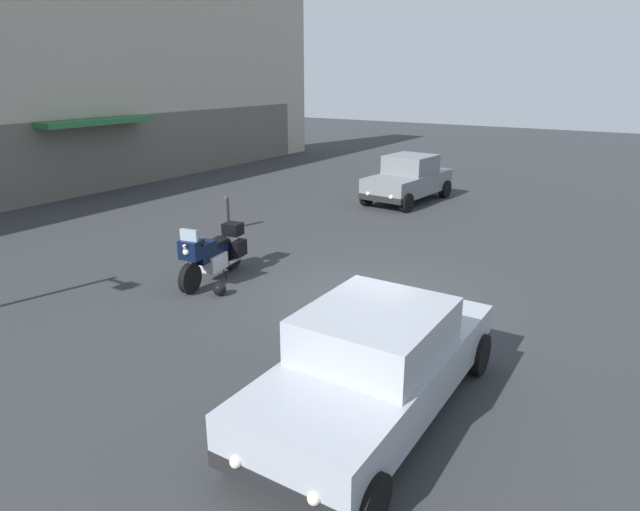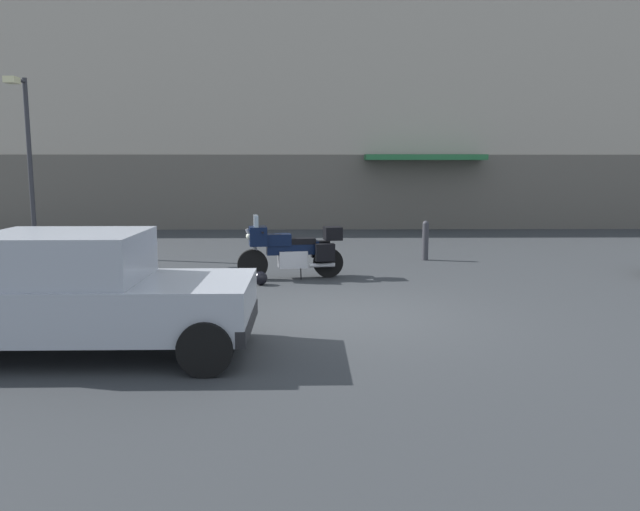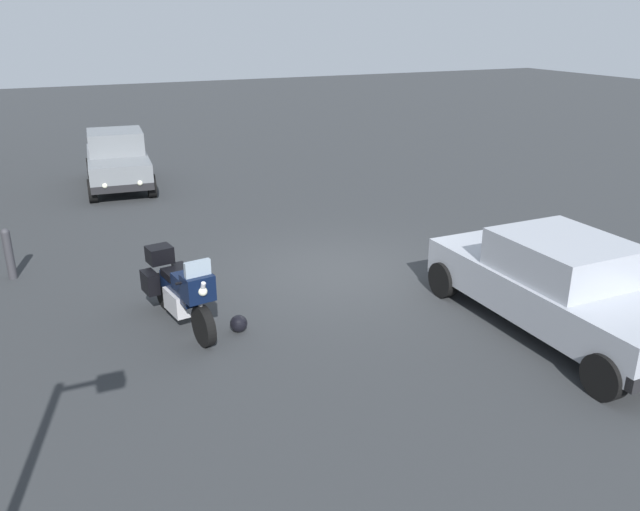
# 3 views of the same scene
# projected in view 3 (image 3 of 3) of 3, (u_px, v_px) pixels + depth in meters

# --- Properties ---
(ground_plane) EXTENTS (80.00, 80.00, 0.00)m
(ground_plane) POSITION_uv_depth(u_px,v_px,m) (341.00, 272.00, 12.55)
(ground_plane) COLOR #2D3033
(motorcycle) EXTENTS (2.25, 0.92, 1.36)m
(motorcycle) POSITION_uv_depth(u_px,v_px,m) (181.00, 289.00, 10.22)
(motorcycle) COLOR black
(motorcycle) RESTS_ON ground
(helmet) EXTENTS (0.28, 0.28, 0.28)m
(helmet) POSITION_uv_depth(u_px,v_px,m) (239.00, 324.00, 10.14)
(helmet) COLOR black
(helmet) RESTS_ON ground
(car_hatchback_near) EXTENTS (3.98, 2.08, 1.64)m
(car_hatchback_near) POSITION_uv_depth(u_px,v_px,m) (118.00, 160.00, 18.53)
(car_hatchback_near) COLOR slate
(car_hatchback_near) RESTS_ON ground
(car_sedan_far) EXTENTS (4.59, 1.93, 1.56)m
(car_sedan_far) POSITION_uv_depth(u_px,v_px,m) (557.00, 284.00, 10.00)
(car_sedan_far) COLOR #9EA3AD
(car_sedan_far) RESTS_ON ground
(bollard_curbside) EXTENTS (0.16, 0.16, 1.01)m
(bollard_curbside) POSITION_uv_depth(u_px,v_px,m) (9.00, 252.00, 12.08)
(bollard_curbside) COLOR #333338
(bollard_curbside) RESTS_ON ground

